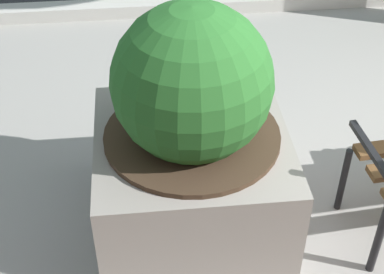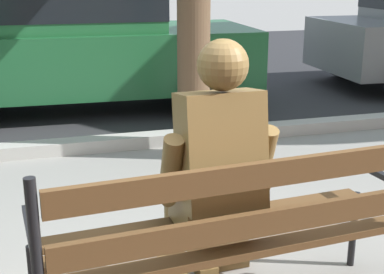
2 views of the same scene
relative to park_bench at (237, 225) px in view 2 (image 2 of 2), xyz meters
name	(u,v)px [view 2 (image 2 of 2)]	position (x,y,z in m)	size (l,w,h in m)	color
street_surface	(74,68)	(-0.19, 7.50, -0.54)	(60.00, 9.00, 0.01)	#2D2D30
curb_stone	(110,143)	(-0.19, 2.90, -0.48)	(60.00, 0.20, 0.12)	#B2AFA8
park_bench	(237,225)	(0.00, 0.00, 0.00)	(1.83, 0.67, 0.95)	brown
bronze_statue_seated	(212,184)	(-0.05, 0.21, 0.12)	(0.62, 0.78, 1.37)	olive
parked_car_green	(76,39)	(-0.33, 4.62, 0.30)	(4.16, 2.03, 1.56)	#236638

